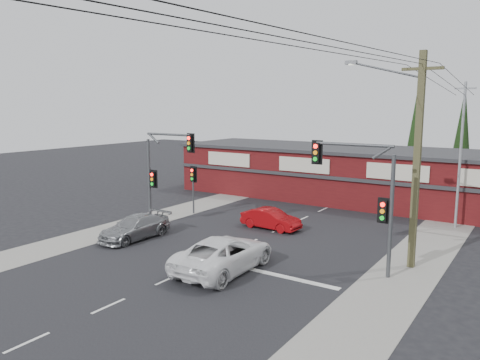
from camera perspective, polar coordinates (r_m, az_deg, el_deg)
The scene contains 18 objects.
ground at distance 24.67m, azimuth -1.46°, elevation -8.82°, with size 120.00×120.00×0.00m, color black.
road_strip at distance 28.74m, azimuth 4.30°, elevation -6.24°, with size 14.00×70.00×0.01m, color black.
verge_left at distance 33.58m, azimuth -8.48°, elevation -4.06°, with size 3.00×70.00×0.02m, color gray.
verge_right at distance 25.85m, azimuth 21.15°, elevation -8.58°, with size 3.00×70.00×0.02m, color gray.
stop_line at distance 21.70m, azimuth 3.94°, elevation -11.35°, with size 6.50×0.35×0.01m, color silver.
white_suv at distance 21.90m, azimuth -1.97°, elevation -8.97°, with size 2.65×5.76×1.60m, color white.
silver_suv at distance 27.62m, azimuth -12.71°, elevation -5.66°, with size 1.86×4.57×1.33m, color gray.
red_sedan at distance 29.16m, azimuth 3.78°, elevation -4.75°, with size 1.33×3.80×1.25m, color #98090D.
lane_dashes at distance 25.00m, azimuth -0.91°, elevation -8.55°, with size 0.12×38.44×0.01m.
shop_building at distance 39.37m, azimuth 11.64°, elevation 0.92°, with size 27.30×8.40×4.22m.
conifer_near at distance 44.41m, azimuth 20.63°, elevation 5.77°, with size 1.80×1.80×9.25m.
conifer_far at distance 45.73m, azimuth 25.50°, elevation 5.55°, with size 1.80×1.80×9.25m.
traffic_mast_left at distance 29.34m, azimuth -9.56°, elevation 1.79°, with size 3.77×0.27×5.97m.
traffic_mast_right at distance 21.59m, azimuth 15.17°, elevation -0.94°, with size 3.96×0.27×5.97m.
pedestal_signal at distance 33.04m, azimuth -5.73°, elevation 0.01°, with size 0.55×0.27×3.38m.
utility_pole at distance 22.89m, azimuth 20.48°, elevation 3.03°, with size 4.38×0.59×10.00m.
steel_pole at distance 31.67m, azimuth 25.30°, elevation 2.99°, with size 1.20×0.16×9.00m.
power_lines at distance 17.54m, azimuth 17.29°, elevation 13.46°, with size 2.01×29.00×1.22m.
Camera 1 is at (13.51, -19.21, 7.57)m, focal length 35.00 mm.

